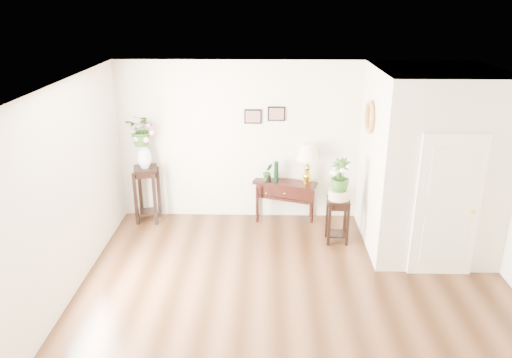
{
  "coord_description": "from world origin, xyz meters",
  "views": [
    {
      "loc": [
        -0.4,
        -5.61,
        3.83
      ],
      "look_at": [
        -0.56,
        1.3,
        1.24
      ],
      "focal_mm": 35.0,
      "sensor_mm": 36.0,
      "label": 1
    }
  ],
  "objects_px": {
    "table_lamp": "(308,163)",
    "plant_stand_a": "(147,194)",
    "console_table": "(284,201)",
    "plant_stand_b": "(337,220)"
  },
  "relations": [
    {
      "from": "console_table",
      "to": "table_lamp",
      "type": "distance_m",
      "value": 0.81
    },
    {
      "from": "console_table",
      "to": "table_lamp",
      "type": "relative_size",
      "value": 1.56
    },
    {
      "from": "console_table",
      "to": "plant_stand_b",
      "type": "distance_m",
      "value": 1.17
    },
    {
      "from": "table_lamp",
      "to": "plant_stand_a",
      "type": "xyz_separation_m",
      "value": [
        -2.8,
        -0.1,
        -0.57
      ]
    },
    {
      "from": "console_table",
      "to": "plant_stand_b",
      "type": "height_order",
      "value": "plant_stand_b"
    },
    {
      "from": "console_table",
      "to": "plant_stand_b",
      "type": "relative_size",
      "value": 1.45
    },
    {
      "from": "table_lamp",
      "to": "plant_stand_b",
      "type": "bearing_deg",
      "value": -61.42
    },
    {
      "from": "console_table",
      "to": "plant_stand_a",
      "type": "bearing_deg",
      "value": -158.07
    },
    {
      "from": "table_lamp",
      "to": "plant_stand_a",
      "type": "height_order",
      "value": "table_lamp"
    },
    {
      "from": "plant_stand_a",
      "to": "plant_stand_b",
      "type": "relative_size",
      "value": 1.35
    }
  ]
}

